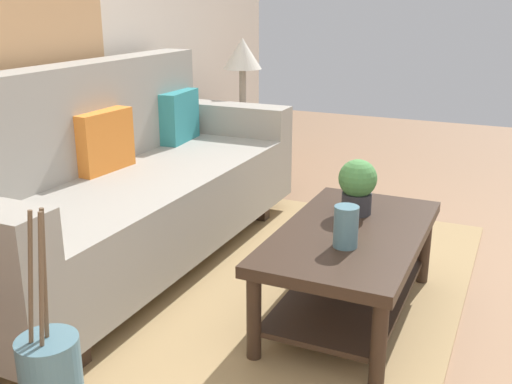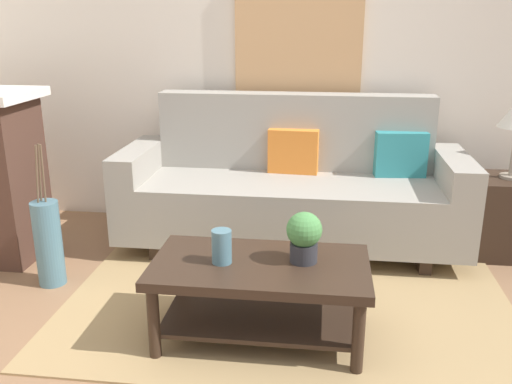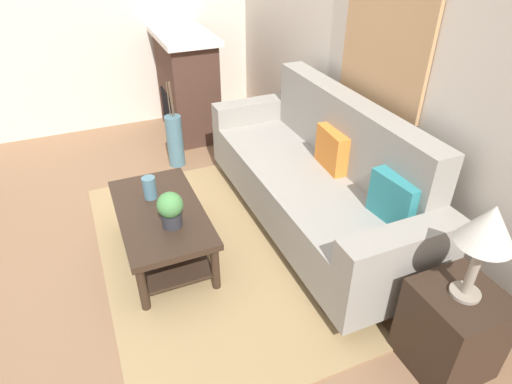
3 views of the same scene
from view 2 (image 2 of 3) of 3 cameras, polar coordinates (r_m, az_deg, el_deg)
The scene contains 15 objects.
ground_plane at distance 2.85m, azimuth 2.47°, elevation -16.75°, with size 9.54×9.54×0.00m, color #8C6647.
wall_back at distance 4.33m, azimuth 5.01°, elevation 14.15°, with size 5.54×0.10×2.70m, color beige.
area_rug at distance 3.27m, azimuth 3.23°, elevation -11.74°, with size 2.60×1.61×0.01m, color #A38456.
couch at distance 3.97m, azimuth 3.70°, elevation 0.35°, with size 2.41×0.84×1.08m.
throw_pillow_orange at distance 4.03m, azimuth 3.89°, elevation 4.25°, with size 0.36×0.12×0.32m, color orange.
throw_pillow_teal at distance 4.06m, azimuth 14.73°, elevation 3.80°, with size 0.36×0.12×0.32m, color teal.
coffee_table at distance 2.85m, azimuth 0.42°, elevation -9.40°, with size 1.10×0.60×0.43m.
tabletop_vase at distance 2.77m, azimuth -3.57°, elevation -5.66°, with size 0.10×0.10×0.17m, color slate.
potted_plant_tabletop at distance 2.77m, azimuth 5.00°, elevation -4.50°, with size 0.18×0.18×0.26m.
side_table at distance 4.24m, azimuth 24.44°, elevation -2.30°, with size 0.44×0.44×0.56m, color #332319.
floor_vase at distance 3.66m, azimuth -20.67°, elevation -5.01°, with size 0.17×0.17×0.54m, color slate.
floor_vase_branch_a at distance 3.51m, azimuth -21.18°, elevation 1.78°, with size 0.01×0.01×0.36m, color brown.
floor_vase_branch_b at distance 3.54m, azimuth -21.48°, elevation 1.87°, with size 0.01×0.01×0.36m, color brown.
floor_vase_branch_c at distance 3.51m, azimuth -21.74°, elevation 1.72°, with size 0.01×0.01×0.36m, color brown.
framed_painting at distance 4.26m, azimuth 4.41°, elevation 15.69°, with size 0.95×0.03×0.90m, color tan.
Camera 2 is at (0.18, -2.35, 1.61)m, focal length 38.65 mm.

